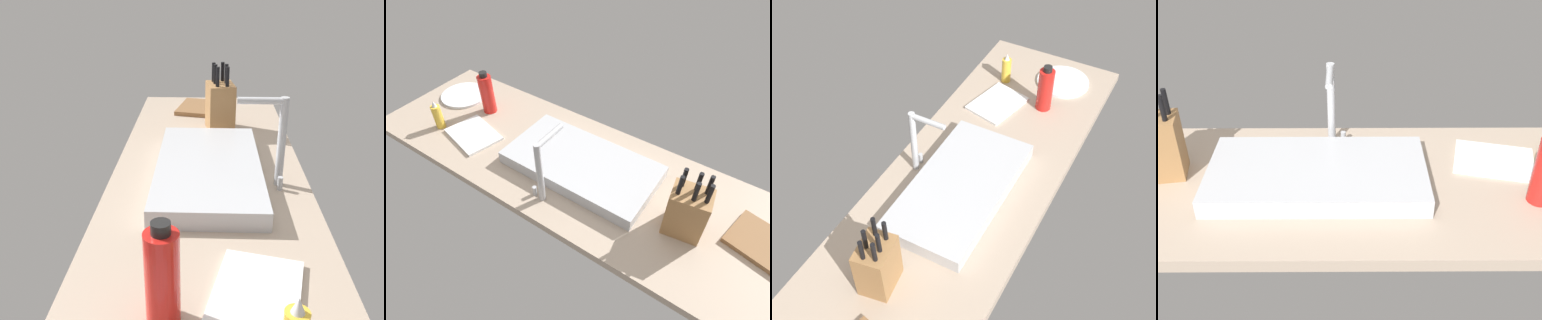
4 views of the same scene
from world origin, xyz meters
The scene contains 5 objects.
countertop_slab centered at (0.00, 0.00, 1.75)cm, with size 184.95×59.67×3.50cm, color tan.
sink_basin centered at (-4.46, 0.12, 6.18)cm, with size 59.58×30.99×5.36cm, color #B7BABF.
faucet centered at (-0.82, 19.00, 19.18)cm, with size 5.50×14.21×26.50cm.
knife_block centered at (-48.17, 4.29, 13.04)cm, with size 13.95×11.61×25.41cm.
dish_towel centered at (46.94, 9.73, 4.10)cm, with size 22.67×16.88×1.20cm, color white.
Camera 4 is at (3.98, -106.47, 83.12)cm, focal length 44.70 mm.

